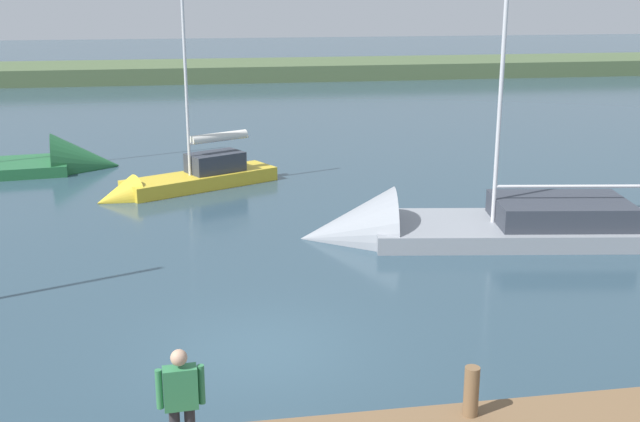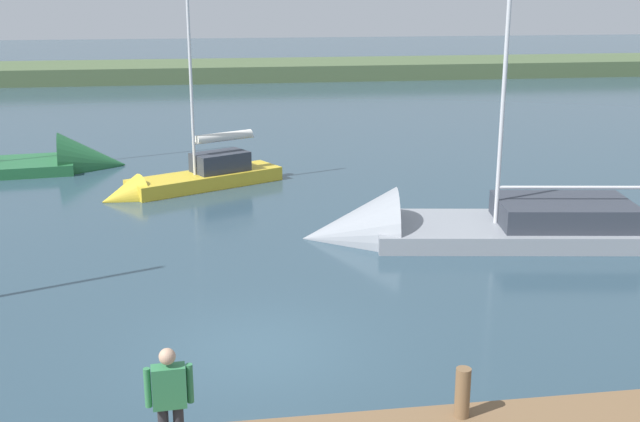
% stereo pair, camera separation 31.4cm
% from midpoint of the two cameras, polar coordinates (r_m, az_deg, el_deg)
% --- Properties ---
extents(ground_plane, '(200.00, 200.00, 0.00)m').
position_cam_midpoint_polar(ground_plane, '(15.64, -3.93, -10.01)').
color(ground_plane, '#2D4756').
extents(far_shoreline, '(180.00, 8.00, 2.40)m').
position_cam_midpoint_polar(far_shoreline, '(62.97, -7.74, 9.49)').
color(far_shoreline, '#4C603D').
rests_on(far_shoreline, ground_plane).
extents(mooring_post_near, '(0.22, 0.22, 0.76)m').
position_cam_midpoint_polar(mooring_post_near, '(11.88, 11.04, -12.78)').
color(mooring_post_near, brown).
rests_on(mooring_post_near, dock_pier).
extents(sailboat_far_left, '(11.37, 4.60, 13.31)m').
position_cam_midpoint_polar(sailboat_far_left, '(22.51, 10.40, -1.74)').
color(sailboat_far_left, gray).
rests_on(sailboat_far_left, ground_plane).
extents(sailboat_far_right, '(6.57, 4.38, 7.39)m').
position_cam_midpoint_polar(sailboat_far_right, '(27.96, -9.24, 1.89)').
color(sailboat_far_right, gold).
rests_on(sailboat_far_right, ground_plane).
extents(sailboat_mid_channel, '(11.04, 4.03, 12.43)m').
position_cam_midpoint_polar(sailboat_mid_channel, '(32.39, -20.90, 2.92)').
color(sailboat_mid_channel, '#236638').
rests_on(sailboat_mid_channel, ground_plane).
extents(person_on_dock, '(0.62, 0.25, 1.62)m').
position_cam_midpoint_polar(person_on_dock, '(10.59, -9.98, -13.18)').
color(person_on_dock, '#28282D').
rests_on(person_on_dock, dock_pier).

